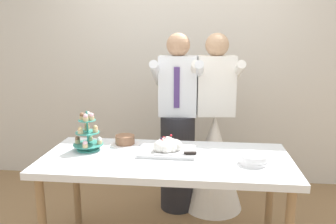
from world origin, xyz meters
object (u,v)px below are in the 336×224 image
object	(u,v)px
cupcake_stand	(88,135)
person_groom	(178,133)
dessert_table	(166,166)
plate_stack	(254,159)
round_cake	(125,141)
main_cake_tray	(167,147)
person_bride	(214,150)

from	to	relation	value
cupcake_stand	person_groom	distance (m)	0.91
dessert_table	plate_stack	distance (m)	0.63
plate_stack	person_groom	size ratio (longest dim) A/B	0.12
cupcake_stand	plate_stack	bearing A→B (deg)	-7.53
dessert_table	round_cake	xyz separation A→B (m)	(-0.36, 0.24, 0.11)
main_cake_tray	round_cake	distance (m)	0.39
dessert_table	plate_stack	xyz separation A→B (m)	(0.61, -0.07, 0.11)
main_cake_tray	person_groom	world-z (taller)	person_groom
dessert_table	person_bride	size ratio (longest dim) A/B	1.08
plate_stack	round_cake	size ratio (longest dim) A/B	0.83
cupcake_stand	main_cake_tray	size ratio (longest dim) A/B	0.70
person_bride	person_groom	bearing A→B (deg)	-172.00
dessert_table	person_bride	world-z (taller)	person_bride
cupcake_stand	person_groom	size ratio (longest dim) A/B	0.18
cupcake_stand	dessert_table	bearing A→B (deg)	-8.43
cupcake_stand	person_bride	xyz separation A→B (m)	(0.98, 0.68, -0.31)
round_cake	cupcake_stand	bearing A→B (deg)	-149.39
main_cake_tray	cupcake_stand	bearing A→B (deg)	179.98
dessert_table	round_cake	world-z (taller)	round_cake
main_cake_tray	plate_stack	bearing A→B (deg)	-14.71
plate_stack	person_bride	distance (m)	0.90
person_groom	plate_stack	bearing A→B (deg)	-53.42
cupcake_stand	round_cake	xyz separation A→B (m)	(0.25, 0.15, -0.09)
plate_stack	cupcake_stand	bearing A→B (deg)	172.47
dessert_table	main_cake_tray	world-z (taller)	main_cake_tray
cupcake_stand	person_bride	world-z (taller)	person_bride
dessert_table	cupcake_stand	world-z (taller)	cupcake_stand
cupcake_stand	person_bride	bearing A→B (deg)	34.53
person_groom	dessert_table	bearing A→B (deg)	-92.26
cupcake_stand	person_bride	distance (m)	1.23
cupcake_stand	round_cake	bearing A→B (deg)	30.61
person_groom	person_bride	xyz separation A→B (m)	(0.34, 0.05, -0.16)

